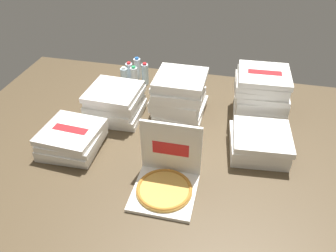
# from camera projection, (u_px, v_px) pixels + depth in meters

# --- Properties ---
(ground_plane) EXTENTS (3.20, 2.40, 0.02)m
(ground_plane) POSITION_uv_depth(u_px,v_px,m) (160.00, 150.00, 2.43)
(ground_plane) COLOR #4C3D28
(open_pizza_box) EXTENTS (0.38, 0.39, 0.41)m
(open_pizza_box) POSITION_uv_depth(u_px,v_px,m) (166.00, 179.00, 2.08)
(open_pizza_box) COLOR white
(open_pizza_box) RESTS_ON ground_plane
(pizza_stack_left_far) EXTENTS (0.43, 0.43, 0.38)m
(pizza_stack_left_far) POSITION_uv_depth(u_px,v_px,m) (261.00, 95.00, 2.66)
(pizza_stack_left_far) COLOR white
(pizza_stack_left_far) RESTS_ON ground_plane
(pizza_stack_right_far) EXTENTS (0.44, 0.43, 0.17)m
(pizza_stack_right_far) POSITION_uv_depth(u_px,v_px,m) (259.00, 143.00, 2.35)
(pizza_stack_right_far) COLOR white
(pizza_stack_right_far) RESTS_ON ground_plane
(pizza_stack_right_near) EXTENTS (0.42, 0.41, 0.25)m
(pizza_stack_right_near) POSITION_uv_depth(u_px,v_px,m) (116.00, 103.00, 2.68)
(pizza_stack_right_near) COLOR white
(pizza_stack_right_near) RESTS_ON ground_plane
(pizza_stack_right_mid) EXTENTS (0.41, 0.41, 0.17)m
(pizza_stack_right_mid) POSITION_uv_depth(u_px,v_px,m) (72.00, 139.00, 2.38)
(pizza_stack_right_mid) COLOR white
(pizza_stack_right_mid) RESTS_ON ground_plane
(pizza_stack_left_near) EXTENTS (0.43, 0.41, 0.34)m
(pizza_stack_left_near) POSITION_uv_depth(u_px,v_px,m) (179.00, 95.00, 2.70)
(pizza_stack_left_near) COLOR white
(pizza_stack_left_near) RESTS_ON ground_plane
(water_bottle_0) EXTENTS (0.06, 0.06, 0.21)m
(water_bottle_0) POSITION_uv_depth(u_px,v_px,m) (129.00, 73.00, 3.13)
(water_bottle_0) COLOR silver
(water_bottle_0) RESTS_ON ground_plane
(water_bottle_1) EXTENTS (0.06, 0.06, 0.21)m
(water_bottle_1) POSITION_uv_depth(u_px,v_px,m) (137.00, 68.00, 3.21)
(water_bottle_1) COLOR white
(water_bottle_1) RESTS_ON ground_plane
(water_bottle_2) EXTENTS (0.06, 0.06, 0.21)m
(water_bottle_2) POSITION_uv_depth(u_px,v_px,m) (124.00, 78.00, 3.06)
(water_bottle_2) COLOR silver
(water_bottle_2) RESTS_ON ground_plane
(water_bottle_3) EXTENTS (0.06, 0.06, 0.21)m
(water_bottle_3) POSITION_uv_depth(u_px,v_px,m) (145.00, 74.00, 3.12)
(water_bottle_3) COLOR silver
(water_bottle_3) RESTS_ON ground_plane
(water_bottle_4) EXTENTS (0.06, 0.06, 0.21)m
(water_bottle_4) POSITION_uv_depth(u_px,v_px,m) (134.00, 77.00, 3.07)
(water_bottle_4) COLOR white
(water_bottle_4) RESTS_ON ground_plane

